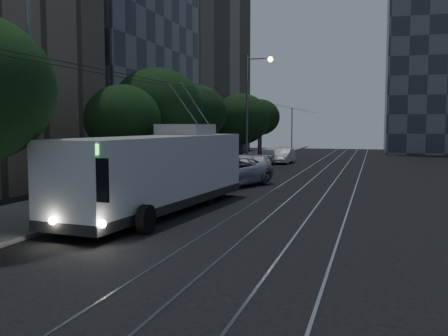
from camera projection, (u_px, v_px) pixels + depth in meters
ground at (221, 219)px, 19.74m from camera, size 120.00×120.00×0.00m
sidewalk at (206, 169)px, 40.97m from camera, size 5.00×90.00×0.15m
tram_rails at (330, 173)px, 38.07m from camera, size 4.52×90.00×0.02m
overhead_wires at (236, 128)px, 39.94m from camera, size 2.23×90.00×6.00m
building_glass_mid at (93, 17)px, 45.05m from camera, size 14.40×18.40×26.80m
building_tan_far at (177, 17)px, 63.76m from camera, size 14.40×22.40×34.80m
trolleybus at (161, 172)px, 21.18m from camera, size 3.75×12.68×5.63m
pickup_silver at (228, 172)px, 30.05m from camera, size 5.02×6.99×1.77m
car_white_a at (245, 164)px, 37.21m from camera, size 3.14×4.94×1.57m
car_white_b at (258, 164)px, 40.12m from camera, size 1.83×4.24×1.22m
car_white_c at (283, 156)px, 48.10m from camera, size 1.70×4.46×1.45m
car_white_d at (283, 153)px, 53.89m from camera, size 2.12×3.98×1.29m
tree_1 at (123, 120)px, 25.41m from camera, size 3.92×3.92×5.78m
tree_2 at (157, 110)px, 29.21m from camera, size 5.42×5.42×7.05m
tree_3 at (195, 113)px, 36.81m from camera, size 4.63×4.63×6.69m
tree_4 at (241, 119)px, 47.41m from camera, size 5.36×5.36×6.68m
tree_5 at (260, 117)px, 54.96m from camera, size 4.39×4.39×6.53m
streetlamp_near at (41, 53)px, 16.33m from camera, size 2.45×0.44×10.13m
streetlamp_far at (252, 99)px, 43.99m from camera, size 2.39×0.44×9.88m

